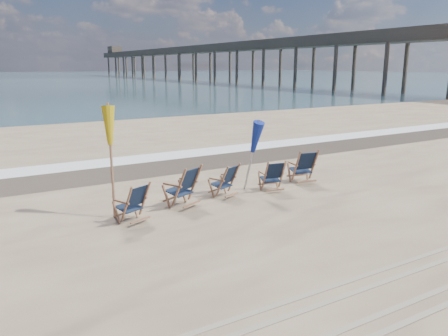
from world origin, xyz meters
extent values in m
cube|color=silver|center=(0.00, 8.30, 0.00)|extent=(200.00, 1.40, 0.01)
cube|color=#42362A|center=(0.00, 6.80, 0.00)|extent=(200.00, 2.60, 0.00)
cylinder|color=#956042|center=(-2.57, 2.72, 1.23)|extent=(0.06, 0.06, 2.45)
cone|color=gold|center=(-2.57, 2.72, 1.98)|extent=(0.30, 0.30, 0.85)
cylinder|color=#A5A5AD|center=(1.16, 2.77, 0.99)|extent=(0.06, 0.06, 1.99)
cone|color=navy|center=(1.16, 2.77, 1.51)|extent=(0.30, 0.30, 0.85)
camera|label=1|loc=(-5.14, -6.62, 3.30)|focal=35.00mm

